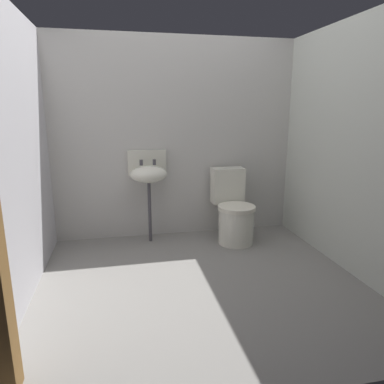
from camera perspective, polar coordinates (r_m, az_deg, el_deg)
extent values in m
cube|color=gray|center=(3.12, 1.12, -14.57)|extent=(3.09, 2.69, 0.08)
cube|color=beige|center=(3.94, -2.75, 8.64)|extent=(3.09, 0.10, 2.19)
cube|color=#B9B7BD|center=(2.90, -27.27, 5.36)|extent=(0.10, 2.49, 2.19)
cube|color=beige|center=(3.45, 24.13, 6.77)|extent=(0.10, 2.49, 2.19)
cylinder|color=silver|center=(3.80, 7.26, -5.61)|extent=(0.39, 0.39, 0.38)
cylinder|color=silver|center=(3.74, 7.35, -2.56)|extent=(0.41, 0.41, 0.04)
cube|color=silver|center=(3.96, 5.88, 1.11)|extent=(0.37, 0.19, 0.40)
cylinder|color=#46444B|center=(3.81, -6.96, -3.33)|extent=(0.04, 0.04, 0.66)
ellipsoid|color=silver|center=(3.71, -7.14, 2.89)|extent=(0.40, 0.32, 0.18)
cube|color=silver|center=(3.85, -7.40, 4.79)|extent=(0.42, 0.04, 0.28)
cylinder|color=#46444B|center=(3.74, -8.35, 4.81)|extent=(0.04, 0.04, 0.06)
cylinder|color=#46444B|center=(3.75, -6.21, 4.90)|extent=(0.04, 0.04, 0.06)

